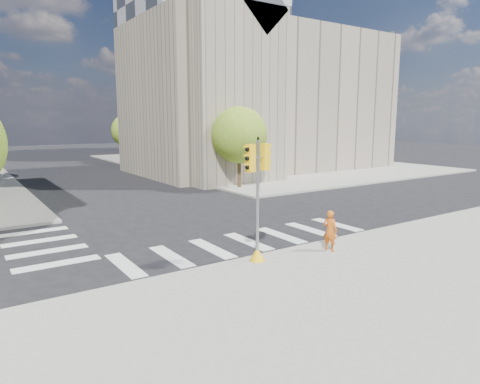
{
  "coord_description": "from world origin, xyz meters",
  "views": [
    {
      "loc": [
        -10.28,
        -16.52,
        5.16
      ],
      "look_at": [
        -0.16,
        -1.48,
        2.1
      ],
      "focal_mm": 32.0,
      "sensor_mm": 36.0,
      "label": 1
    }
  ],
  "objects_px": {
    "lamp_near": "(217,127)",
    "traffic_signal": "(258,210)",
    "lamp_far": "(151,125)",
    "photographer": "(330,231)"
  },
  "relations": [
    {
      "from": "lamp_far",
      "to": "photographer",
      "type": "bearing_deg",
      "value": -101.05
    },
    {
      "from": "lamp_far",
      "to": "lamp_near",
      "type": "bearing_deg",
      "value": -90.0
    },
    {
      "from": "lamp_near",
      "to": "traffic_signal",
      "type": "bearing_deg",
      "value": -117.08
    },
    {
      "from": "traffic_signal",
      "to": "photographer",
      "type": "distance_m",
      "value": 3.27
    },
    {
      "from": "lamp_far",
      "to": "traffic_signal",
      "type": "relative_size",
      "value": 1.83
    },
    {
      "from": "lamp_near",
      "to": "lamp_far",
      "type": "relative_size",
      "value": 1.0
    },
    {
      "from": "lamp_near",
      "to": "traffic_signal",
      "type": "height_order",
      "value": "lamp_near"
    },
    {
      "from": "lamp_near",
      "to": "photographer",
      "type": "bearing_deg",
      "value": -108.66
    },
    {
      "from": "traffic_signal",
      "to": "lamp_near",
      "type": "bearing_deg",
      "value": 50.73
    },
    {
      "from": "lamp_far",
      "to": "photographer",
      "type": "relative_size",
      "value": 5.06
    }
  ]
}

